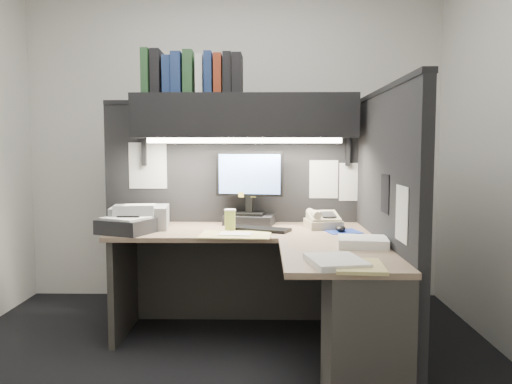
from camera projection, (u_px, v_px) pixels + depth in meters
The scene contains 22 objects.
floor at pixel (219, 370), 2.88m from camera, with size 3.50×3.50×0.00m, color black.
wall_back at pixel (234, 140), 4.26m from camera, with size 3.50×0.04×2.70m, color silver.
wall_front at pixel (162, 118), 1.27m from camera, with size 3.50×0.04×2.70m, color silver.
partition_back at pixel (233, 212), 3.74m from camera, with size 1.90×0.06×1.60m, color black.
partition_right at pixel (384, 228), 2.98m from camera, with size 0.06×1.50×1.60m, color black.
desk at pixel (293, 295), 2.83m from camera, with size 1.70×1.53×0.73m.
overhead_shelf at pixel (245, 116), 3.50m from camera, with size 1.55×0.34×0.30m, color black.
task_light_tube at pixel (244, 140), 3.37m from camera, with size 0.04×0.04×1.32m, color white.
monitor at pixel (249, 196), 3.57m from camera, with size 0.48×0.28×0.52m.
keyboard at pixel (259, 229), 3.32m from camera, with size 0.42×0.14×0.02m, color black.
mousepad at pixel (343, 231), 3.27m from camera, with size 0.22×0.20×0.00m, color navy.
mouse at pixel (341, 228), 3.26m from camera, with size 0.07×0.10×0.04m, color black.
telephone at pixel (323, 221), 3.43m from camera, with size 0.22×0.24×0.09m, color tan.
coffee_cup at pixel (230, 221), 3.31m from camera, with size 0.07×0.07×0.13m, color #A6AA44.
printer at pixel (140, 217), 3.43m from camera, with size 0.38×0.32×0.15m, color gray.
notebook_stack at pixel (126, 226), 3.21m from camera, with size 0.31×0.26×0.09m, color black.
open_folder at pixel (235, 235), 3.14m from camera, with size 0.44×0.29×0.01m, color tan.
paper_stack_a at pixel (363, 242), 2.77m from camera, with size 0.27×0.23×0.05m, color white.
paper_stack_b at pixel (336, 262), 2.34m from camera, with size 0.24×0.30×0.03m, color white.
manila_stack at pixel (359, 266), 2.28m from camera, with size 0.22×0.28×0.02m, color tan.
binder_row at pixel (193, 74), 3.48m from camera, with size 0.69×0.26×0.31m.
pinned_papers at pixel (288, 182), 3.34m from camera, with size 1.76×1.31×0.51m.
Camera 1 is at (0.26, -2.78, 1.27)m, focal length 35.00 mm.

